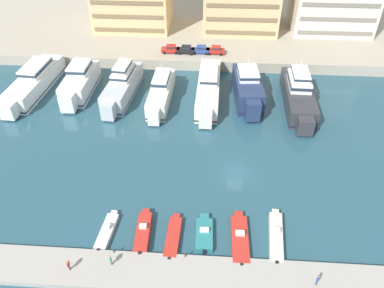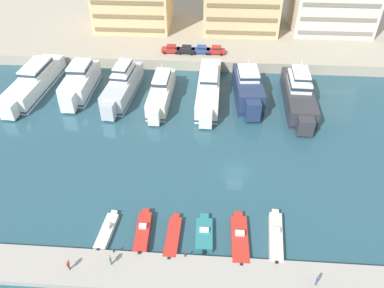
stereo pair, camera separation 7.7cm
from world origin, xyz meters
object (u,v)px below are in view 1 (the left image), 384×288
object	(u,v)px
car_red_far_left	(171,49)
car_blue_mid_left	(201,49)
pedestrian_near_edge	(68,264)
yacht_ivory_center	(209,88)
motorboat_red_center	(240,238)
pedestrian_far_side	(111,259)
yacht_ivory_center_left	(161,92)
car_red_center_left	(216,50)
yacht_white_left	(80,82)
motorboat_red_left	(143,232)
yacht_white_far_left	(34,81)
yacht_navy_center_right	(248,88)
motorboat_teal_center_left	(204,233)
car_black_left	(186,49)
motorboat_white_far_left	(107,231)
pedestrian_mid_deck	(318,280)
motorboat_cream_center_right	(276,236)
yacht_silver_mid_left	(122,85)
motorboat_red_mid_left	(173,237)
yacht_charcoal_mid_right	(298,94)

from	to	relation	value
car_red_far_left	car_blue_mid_left	size ratio (longest dim) A/B	1.00
car_red_far_left	pedestrian_near_edge	bearing A→B (deg)	-95.88
yacht_ivory_center	motorboat_red_center	distance (m)	35.10
car_blue_mid_left	pedestrian_far_side	bearing A→B (deg)	-98.28
yacht_ivory_center_left	car_red_center_left	size ratio (longest dim) A/B	4.15
yacht_white_left	pedestrian_far_side	size ratio (longest dim) A/B	10.10
motorboat_red_left	yacht_white_far_left	bearing A→B (deg)	128.89
yacht_navy_center_right	motorboat_red_left	size ratio (longest dim) A/B	2.34
motorboat_red_left	pedestrian_near_edge	distance (m)	9.82
motorboat_red_center	car_blue_mid_left	xyz separation A→B (m)	(-7.37, 49.66, 2.91)
yacht_ivory_center	motorboat_teal_center_left	world-z (taller)	yacht_ivory_center
motorboat_red_left	car_black_left	xyz separation A→B (m)	(1.64, 49.30, 2.78)
yacht_ivory_center	motorboat_white_far_left	world-z (taller)	yacht_ivory_center
yacht_ivory_center	car_black_left	distance (m)	15.82
yacht_ivory_center_left	pedestrian_mid_deck	bearing A→B (deg)	-59.49
yacht_white_far_left	yacht_white_left	distance (m)	9.51
pedestrian_far_side	yacht_ivory_center	bearing A→B (deg)	75.60
car_red_far_left	car_black_left	xyz separation A→B (m)	(3.50, -0.15, 0.00)
motorboat_red_left	pedestrian_near_edge	world-z (taller)	pedestrian_near_edge
yacht_navy_center_right	pedestrian_mid_deck	xyz separation A→B (m)	(5.83, -40.35, -0.74)
yacht_white_far_left	motorboat_cream_center_right	size ratio (longest dim) A/B	2.62
yacht_ivory_center	car_black_left	world-z (taller)	yacht_ivory_center
yacht_ivory_center	yacht_silver_mid_left	bearing A→B (deg)	-177.98
yacht_white_far_left	car_black_left	distance (m)	33.12
car_black_left	car_red_center_left	world-z (taller)	same
car_red_center_left	pedestrian_near_edge	world-z (taller)	car_red_center_left
yacht_ivory_center_left	motorboat_red_center	size ratio (longest dim) A/B	2.04
yacht_white_far_left	car_red_far_left	xyz separation A→B (m)	(26.31, 14.53, 1.29)
motorboat_red_mid_left	motorboat_cream_center_right	bearing A→B (deg)	3.89
car_red_far_left	car_blue_mid_left	distance (m)	6.92
yacht_charcoal_mid_right	motorboat_white_far_left	bearing A→B (deg)	-131.55
motorboat_cream_center_right	car_blue_mid_left	xyz separation A→B (m)	(-11.97, 49.09, 2.82)
motorboat_teal_center_left	motorboat_cream_center_right	distance (m)	9.15
motorboat_cream_center_right	car_blue_mid_left	size ratio (longest dim) A/B	2.07
pedestrian_near_edge	car_red_center_left	bearing A→B (deg)	73.97
yacht_silver_mid_left	pedestrian_far_side	distance (m)	39.71
yacht_white_left	motorboat_red_center	xyz separation A→B (m)	(31.09, -34.85, -1.92)
motorboat_red_mid_left	car_black_left	distance (m)	49.87
yacht_silver_mid_left	car_black_left	bearing A→B (deg)	53.19
yacht_navy_center_right	pedestrian_mid_deck	bearing A→B (deg)	-81.78
yacht_ivory_center	motorboat_cream_center_right	xyz separation A→B (m)	(9.73, -34.11, -1.57)
motorboat_teal_center_left	pedestrian_mid_deck	distance (m)	14.49
yacht_silver_mid_left	yacht_navy_center_right	bearing A→B (deg)	0.55
car_red_center_left	yacht_white_left	bearing A→B (deg)	-151.39
yacht_white_far_left	yacht_ivory_center	xyz separation A→B (m)	(35.46, -0.34, 0.04)
yacht_white_left	motorboat_cream_center_right	xyz separation A→B (m)	(35.69, -34.28, -1.82)
motorboat_teal_center_left	pedestrian_far_side	distance (m)	12.15
yacht_white_left	yacht_silver_mid_left	world-z (taller)	yacht_silver_mid_left
yacht_white_far_left	motorboat_red_left	bearing A→B (deg)	-51.11
motorboat_cream_center_right	pedestrian_mid_deck	xyz separation A→B (m)	(3.75, -6.60, 1.19)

